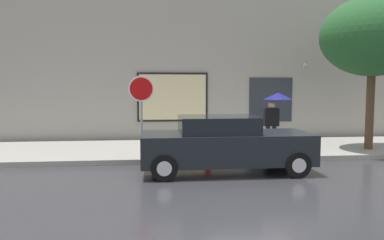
# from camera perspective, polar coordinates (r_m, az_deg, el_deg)

# --- Properties ---
(ground_plane) EXTENTS (60.00, 60.00, 0.00)m
(ground_plane) POSITION_cam_1_polar(r_m,az_deg,el_deg) (10.16, 10.12, -7.56)
(ground_plane) COLOR #333338
(sidewalk) EXTENTS (20.00, 4.00, 0.15)m
(sidewalk) POSITION_cam_1_polar(r_m,az_deg,el_deg) (13.00, 6.43, -4.42)
(sidewalk) COLOR gray
(sidewalk) RESTS_ON ground
(building_facade) EXTENTS (20.00, 0.67, 7.00)m
(building_facade) POSITION_cam_1_polar(r_m,az_deg,el_deg) (15.32, 4.47, 9.80)
(building_facade) COLOR #9E998E
(building_facade) RESTS_ON ground
(parked_car) EXTENTS (4.35, 1.81, 1.46)m
(parked_car) POSITION_cam_1_polar(r_m,az_deg,el_deg) (9.67, 5.00, -3.76)
(parked_car) COLOR black
(parked_car) RESTS_ON ground
(fire_hydrant) EXTENTS (0.30, 0.44, 0.76)m
(fire_hydrant) POSITION_cam_1_polar(r_m,az_deg,el_deg) (11.57, 2.47, -3.31)
(fire_hydrant) COLOR red
(fire_hydrant) RESTS_ON sidewalk
(pedestrian_with_umbrella) EXTENTS (0.95, 0.95, 1.89)m
(pedestrian_with_umbrella) POSITION_cam_1_polar(r_m,az_deg,el_deg) (12.24, 12.76, 2.26)
(pedestrian_with_umbrella) COLOR black
(pedestrian_with_umbrella) RESTS_ON sidewalk
(street_tree) EXTENTS (3.44, 2.93, 5.00)m
(street_tree) POSITION_cam_1_polar(r_m,az_deg,el_deg) (13.71, 26.82, 11.01)
(street_tree) COLOR #4C3823
(street_tree) RESTS_ON sidewalk
(stop_sign) EXTENTS (0.76, 0.10, 2.39)m
(stop_sign) POSITION_cam_1_polar(r_m,az_deg,el_deg) (10.97, -7.80, 3.09)
(stop_sign) COLOR gray
(stop_sign) RESTS_ON sidewalk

